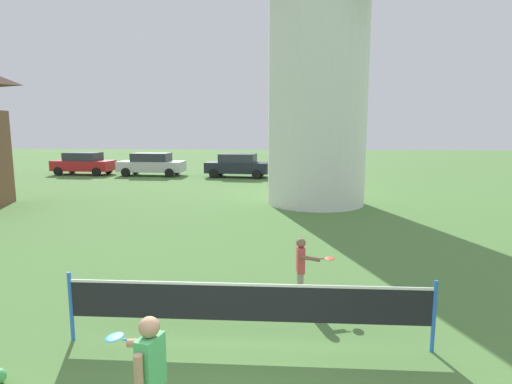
# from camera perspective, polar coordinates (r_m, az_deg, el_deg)

# --- Properties ---
(windmill) EXTENTS (7.96, 4.85, 15.65)m
(windmill) POSITION_cam_1_polar(r_m,az_deg,el_deg) (18.84, 8.54, 22.07)
(windmill) COLOR white
(windmill) RESTS_ON ground_plane
(tennis_net) EXTENTS (5.53, 0.06, 1.10)m
(tennis_net) POSITION_cam_1_polar(r_m,az_deg,el_deg) (6.52, -1.15, -14.75)
(tennis_net) COLOR blue
(tennis_net) RESTS_ON ground_plane
(player_near) EXTENTS (0.75, 0.72, 1.41)m
(player_near) POSITION_cam_1_polar(r_m,az_deg,el_deg) (4.80, -14.20, -22.68)
(player_near) COLOR slate
(player_near) RESTS_ON ground_plane
(player_far) EXTENTS (0.73, 0.46, 1.21)m
(player_far) POSITION_cam_1_polar(r_m,az_deg,el_deg) (8.21, 6.21, -9.77)
(player_far) COLOR #9E937F
(player_far) RESTS_ON ground_plane
(parked_car_red) EXTENTS (4.24, 2.12, 1.56)m
(parked_car_red) POSITION_cam_1_polar(r_m,az_deg,el_deg) (32.04, -22.30, 3.62)
(parked_car_red) COLOR red
(parked_car_red) RESTS_ON ground_plane
(parked_car_silver) EXTENTS (4.52, 2.04, 1.56)m
(parked_car_silver) POSITION_cam_1_polar(r_m,az_deg,el_deg) (29.88, -13.93, 3.70)
(parked_car_silver) COLOR silver
(parked_car_silver) RESTS_ON ground_plane
(parked_car_black) EXTENTS (4.37, 2.27, 1.56)m
(parked_car_black) POSITION_cam_1_polar(r_m,az_deg,el_deg) (28.17, -2.48, 3.66)
(parked_car_black) COLOR #1E232D
(parked_car_black) RESTS_ON ground_plane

